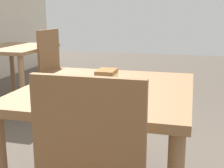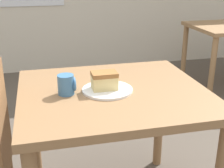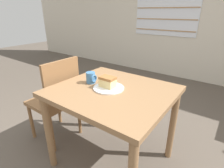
{
  "view_description": "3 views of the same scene",
  "coord_description": "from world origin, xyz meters",
  "views": [
    {
      "loc": [
        -1.48,
        -0.2,
        1.16
      ],
      "look_at": [
        -0.03,
        0.18,
        0.8
      ],
      "focal_mm": 50.0,
      "sensor_mm": 36.0,
      "label": 1
    },
    {
      "loc": [
        -0.32,
        -1.22,
        1.36
      ],
      "look_at": [
        0.03,
        0.22,
        0.8
      ],
      "focal_mm": 50.0,
      "sensor_mm": 36.0,
      "label": 2
    },
    {
      "loc": [
        0.81,
        -0.85,
        1.36
      ],
      "look_at": [
        0.01,
        0.23,
        0.81
      ],
      "focal_mm": 28.0,
      "sensor_mm": 36.0,
      "label": 3
    }
  ],
  "objects": [
    {
      "name": "wall_back",
      "position": [
        -0.0,
        3.03,
        1.4
      ],
      "size": [
        10.0,
        0.1,
        2.8
      ],
      "color": "beige",
      "rests_on": "ground_plane"
    },
    {
      "name": "cake_slice",
      "position": [
        -0.01,
        0.21,
        0.83
      ],
      "size": [
        0.13,
        0.09,
        0.09
      ],
      "color": "#E0C67F",
      "rests_on": "plate"
    },
    {
      "name": "plate",
      "position": [
        -0.0,
        0.2,
        0.78
      ],
      "size": [
        0.25,
        0.25,
        0.01
      ],
      "color": "white",
      "rests_on": "dining_table_near"
    },
    {
      "name": "coffee_mug",
      "position": [
        -0.2,
        0.21,
        0.82
      ],
      "size": [
        0.09,
        0.08,
        0.1
      ],
      "color": "teal",
      "rests_on": "dining_table_near"
    },
    {
      "name": "dining_table_near",
      "position": [
        0.03,
        0.21,
        0.66
      ],
      "size": [
        0.95,
        0.86,
        0.77
      ],
      "color": "olive",
      "rests_on": "ground_plane"
    },
    {
      "name": "chair_near_window",
      "position": [
        -0.64,
        0.14,
        0.51
      ],
      "size": [
        0.44,
        0.44,
        0.94
      ],
      "rotation": [
        0.0,
        0.0,
        -1.57
      ],
      "color": "brown",
      "rests_on": "ground_plane"
    }
  ]
}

